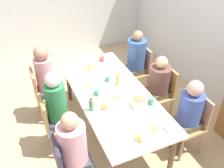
# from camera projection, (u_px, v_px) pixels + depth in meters

# --- Properties ---
(ground_plane) EXTENTS (6.60, 6.60, 0.00)m
(ground_plane) POSITION_uv_depth(u_px,v_px,m) (112.00, 130.00, 3.98)
(ground_plane) COLOR tan
(dining_table) EXTENTS (2.21, 0.97, 0.74)m
(dining_table) POSITION_uv_depth(u_px,v_px,m) (112.00, 97.00, 3.59)
(dining_table) COLOR white
(dining_table) RESTS_ON ground_plane
(chair_0) EXTENTS (0.40, 0.40, 0.90)m
(chair_0) POSITION_uv_depth(u_px,v_px,m) (162.00, 91.00, 3.96)
(chair_0) COLOR tan
(chair_0) RESTS_ON ground_plane
(person_0) EXTENTS (0.32, 0.32, 1.14)m
(person_0) POSITION_uv_depth(u_px,v_px,m) (159.00, 83.00, 3.83)
(person_0) COLOR brown
(person_0) RESTS_ON ground_plane
(chair_1) EXTENTS (0.40, 0.40, 0.90)m
(chair_1) POSITION_uv_depth(u_px,v_px,m) (192.00, 121.00, 3.41)
(chair_1) COLOR #A57E4E
(chair_1) RESTS_ON ground_plane
(person_1) EXTENTS (0.30, 0.30, 1.18)m
(person_1) POSITION_uv_depth(u_px,v_px,m) (189.00, 111.00, 3.27)
(person_1) COLOR brown
(person_1) RESTS_ON ground_plane
(chair_2) EXTENTS (0.40, 0.40, 0.90)m
(chair_2) POSITION_uv_depth(u_px,v_px,m) (43.00, 92.00, 3.95)
(chair_2) COLOR #A57754
(chair_2) RESTS_ON ground_plane
(person_2) EXTENTS (0.30, 0.30, 1.28)m
(person_2) POSITION_uv_depth(u_px,v_px,m) (46.00, 77.00, 3.83)
(person_2) COLOR #453B38
(person_2) RESTS_ON ground_plane
(chair_3) EXTENTS (0.40, 0.40, 0.90)m
(chair_3) POSITION_uv_depth(u_px,v_px,m) (68.00, 164.00, 2.85)
(chair_3) COLOR #38394F
(chair_3) RESTS_ON ground_plane
(person_3) EXTENTS (0.31, 0.31, 1.24)m
(person_3) POSITION_uv_depth(u_px,v_px,m) (74.00, 148.00, 2.75)
(person_3) COLOR #413648
(person_3) RESTS_ON ground_plane
(chair_4) EXTENTS (0.40, 0.40, 0.90)m
(chair_4) POSITION_uv_depth(u_px,v_px,m) (53.00, 122.00, 3.40)
(chair_4) COLOR #A77F51
(chair_4) RESTS_ON ground_plane
(person_4) EXTENTS (0.30, 0.30, 1.28)m
(person_4) POSITION_uv_depth(u_px,v_px,m) (58.00, 107.00, 3.29)
(person_4) COLOR #2F3654
(person_4) RESTS_ON ground_plane
(chair_5) EXTENTS (0.40, 0.40, 0.90)m
(chair_5) POSITION_uv_depth(u_px,v_px,m) (140.00, 68.00, 4.51)
(chair_5) COLOR #A78249
(chair_5) RESTS_ON ground_plane
(person_5) EXTENTS (0.32, 0.32, 1.24)m
(person_5) POSITION_uv_depth(u_px,v_px,m) (136.00, 58.00, 4.35)
(person_5) COLOR brown
(person_5) RESTS_ON ground_plane
(plate_0) EXTENTS (0.25, 0.25, 0.04)m
(plate_0) POSITION_uv_depth(u_px,v_px,m) (120.00, 74.00, 3.91)
(plate_0) COLOR silver
(plate_0) RESTS_ON dining_table
(plate_1) EXTENTS (0.24, 0.24, 0.04)m
(plate_1) POSITION_uv_depth(u_px,v_px,m) (88.00, 86.00, 3.65)
(plate_1) COLOR #EAE8C2
(plate_1) RESTS_ON dining_table
(plate_2) EXTENTS (0.22, 0.22, 0.04)m
(plate_2) POSITION_uv_depth(u_px,v_px,m) (95.00, 66.00, 4.11)
(plate_2) COLOR white
(plate_2) RESTS_ON dining_table
(plate_3) EXTENTS (0.25, 0.25, 0.04)m
(plate_3) POSITION_uv_depth(u_px,v_px,m) (155.00, 128.00, 2.96)
(plate_3) COLOR white
(plate_3) RESTS_ON dining_table
(plate_4) EXTENTS (0.21, 0.21, 0.04)m
(plate_4) POSITION_uv_depth(u_px,v_px,m) (104.00, 108.00, 3.26)
(plate_4) COLOR silver
(plate_4) RESTS_ON dining_table
(plate_5) EXTENTS (0.21, 0.21, 0.04)m
(plate_5) POSITION_uv_depth(u_px,v_px,m) (117.00, 97.00, 3.44)
(plate_5) COLOR silver
(plate_5) RESTS_ON dining_table
(bowl_0) EXTENTS (0.22, 0.22, 0.12)m
(bowl_0) POSITION_uv_depth(u_px,v_px,m) (139.00, 102.00, 3.29)
(bowl_0) COLOR beige
(bowl_0) RESTS_ON dining_table
(cup_0) EXTENTS (0.11, 0.07, 0.08)m
(cup_0) POSITION_uv_depth(u_px,v_px,m) (108.00, 79.00, 3.76)
(cup_0) COLOR #4D8F62
(cup_0) RESTS_ON dining_table
(cup_1) EXTENTS (0.12, 0.09, 0.09)m
(cup_1) POSITION_uv_depth(u_px,v_px,m) (151.00, 101.00, 3.32)
(cup_1) COLOR #489263
(cup_1) RESTS_ON dining_table
(cup_2) EXTENTS (0.12, 0.08, 0.08)m
(cup_2) POSITION_uv_depth(u_px,v_px,m) (96.00, 92.00, 3.48)
(cup_2) COLOR #4B9365
(cup_2) RESTS_ON dining_table
(cup_3) EXTENTS (0.11, 0.08, 0.08)m
(cup_3) POSITION_uv_depth(u_px,v_px,m) (83.00, 73.00, 3.88)
(cup_3) COLOR white
(cup_3) RESTS_ON dining_table
(cup_4) EXTENTS (0.12, 0.08, 0.07)m
(cup_4) POSITION_uv_depth(u_px,v_px,m) (139.00, 137.00, 2.82)
(cup_4) COLOR #E2C952
(cup_4) RESTS_ON dining_table
(cup_5) EXTENTS (0.12, 0.08, 0.08)m
(cup_5) POSITION_uv_depth(u_px,v_px,m) (89.00, 67.00, 4.02)
(cup_5) COLOR #DDC451
(cup_5) RESTS_ON dining_table
(cup_6) EXTENTS (0.11, 0.07, 0.09)m
(cup_6) POSITION_uv_depth(u_px,v_px,m) (168.00, 128.00, 2.92)
(cup_6) COLOR white
(cup_6) RESTS_ON dining_table
(cup_7) EXTENTS (0.12, 0.09, 0.08)m
(cup_7) POSITION_uv_depth(u_px,v_px,m) (102.00, 59.00, 4.25)
(cup_7) COLOR #C65044
(cup_7) RESTS_ON dining_table
(bottle_0) EXTENTS (0.06, 0.06, 0.19)m
(bottle_0) POSITION_uv_depth(u_px,v_px,m) (118.00, 80.00, 3.65)
(bottle_0) COLOR tan
(bottle_0) RESTS_ON dining_table
(bottle_1) EXTENTS (0.06, 0.06, 0.20)m
(bottle_1) POSITION_uv_depth(u_px,v_px,m) (91.00, 105.00, 3.19)
(bottle_1) COLOR #44763F
(bottle_1) RESTS_ON dining_table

